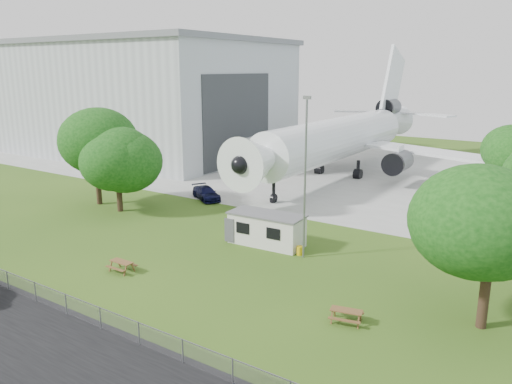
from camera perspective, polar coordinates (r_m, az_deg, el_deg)
The scene contains 15 objects.
ground at distance 38.33m, azimuth -10.09°, elevation -7.69°, with size 160.00×160.00×0.00m, color #496C1F.
asphalt_strip at distance 31.20m, azimuth -27.23°, elevation -14.35°, with size 120.00×8.00×0.02m, color black.
concrete_apron at distance 69.69m, azimuth 11.86°, elevation 2.07°, with size 120.00×46.00×0.03m, color #B7B7B2.
hangar at distance 88.11m, azimuth -12.31°, elevation 10.64°, with size 43.00×31.00×18.55m.
airliner at distance 67.62m, azimuth 9.82°, elevation 6.32°, with size 46.36×47.73×17.69m.
site_cabin at distance 40.61m, azimuth 1.24°, elevation -4.26°, with size 6.82×3.02×2.62m.
picnic_west at distance 37.06m, azimuth -15.05°, elevation -8.75°, with size 1.80×1.50×0.76m, color brown, non-canonical shape.
picnic_east at distance 29.67m, azimuth 10.24°, elevation -14.43°, with size 1.80×1.50×0.76m, color brown, non-canonical shape.
fence at distance 32.77m, azimuth -21.82°, elevation -12.40°, with size 58.00×0.04×1.30m, color gray.
lamp_mast at distance 36.77m, azimuth 5.63°, elevation 1.32°, with size 0.16×0.16×12.00m, color slate.
tree_west_big at distance 54.32m, azimuth -17.92°, elevation 5.40°, with size 8.12×8.12×10.63m.
tree_west_small at distance 51.10m, azimuth -15.59°, elevation 3.34°, with size 7.39×7.39×8.75m.
tree_east_front at distance 29.10m, azimuth 25.51°, elevation -2.71°, with size 7.27×7.27×9.98m.
tree_far_apron at distance 58.40m, azimuth 26.88°, elevation 3.91°, with size 6.89×6.89×8.80m.
car_apron_van at distance 54.89m, azimuth -5.72°, elevation -0.15°, with size 1.94×4.77×1.39m, color black.
Camera 1 is at (24.90, -25.57, 13.98)m, focal length 35.00 mm.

